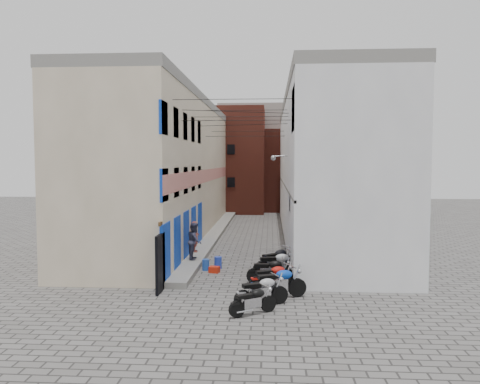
% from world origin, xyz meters
% --- Properties ---
extents(ground, '(90.00, 90.00, 0.00)m').
position_xyz_m(ground, '(0.00, 0.00, 0.00)').
color(ground, '#5C5957').
rests_on(ground, ground).
extents(plinth, '(0.90, 26.00, 0.25)m').
position_xyz_m(plinth, '(-2.05, 13.00, 0.12)').
color(plinth, gray).
rests_on(plinth, ground).
extents(building_left, '(5.10, 27.00, 9.00)m').
position_xyz_m(building_left, '(-4.98, 12.95, 4.50)').
color(building_left, '#BDAD8F').
rests_on(building_left, ground).
extents(building_right, '(5.94, 26.00, 9.00)m').
position_xyz_m(building_right, '(5.00, 13.00, 4.51)').
color(building_right, silver).
rests_on(building_right, ground).
extents(building_far_brick_left, '(6.00, 6.00, 10.00)m').
position_xyz_m(building_far_brick_left, '(-2.00, 28.00, 5.00)').
color(building_far_brick_left, maroon).
rests_on(building_far_brick_left, ground).
extents(building_far_brick_right, '(5.00, 6.00, 8.00)m').
position_xyz_m(building_far_brick_right, '(3.00, 30.00, 4.00)').
color(building_far_brick_right, maroon).
rests_on(building_far_brick_right, ground).
extents(building_far_concrete, '(8.00, 5.00, 11.00)m').
position_xyz_m(building_far_concrete, '(0.00, 34.00, 5.50)').
color(building_far_concrete, gray).
rests_on(building_far_concrete, ground).
extents(far_shopfront, '(2.00, 0.30, 2.40)m').
position_xyz_m(far_shopfront, '(0.00, 25.20, 1.20)').
color(far_shopfront, black).
rests_on(far_shopfront, ground).
extents(overhead_wires, '(5.80, 13.02, 1.32)m').
position_xyz_m(overhead_wires, '(0.00, 7.64, 7.12)').
color(overhead_wires, black).
rests_on(overhead_wires, ground).
extents(motorcycle_a, '(1.73, 1.38, 0.99)m').
position_xyz_m(motorcycle_a, '(1.06, -2.81, 0.50)').
color(motorcycle_a, black).
rests_on(motorcycle_a, ground).
extents(motorcycle_b, '(2.06, 1.43, 1.15)m').
position_xyz_m(motorcycle_b, '(1.32, -1.90, 0.57)').
color(motorcycle_b, '#A3A3A8').
rests_on(motorcycle_b, ground).
extents(motorcycle_c, '(2.28, 1.42, 1.26)m').
position_xyz_m(motorcycle_c, '(1.89, -1.00, 0.63)').
color(motorcycle_c, '#0B3CB0').
rests_on(motorcycle_c, ground).
extents(motorcycle_d, '(2.04, 1.35, 1.13)m').
position_xyz_m(motorcycle_d, '(1.72, 0.04, 0.57)').
color(motorcycle_d, red).
rests_on(motorcycle_d, ground).
extents(motorcycle_e, '(1.97, 0.72, 1.12)m').
position_xyz_m(motorcycle_e, '(1.62, 1.12, 0.56)').
color(motorcycle_e, black).
rests_on(motorcycle_e, ground).
extents(motorcycle_f, '(2.19, 1.10, 1.21)m').
position_xyz_m(motorcycle_f, '(1.90, 2.17, 0.61)').
color(motorcycle_f, '#BBBCC1').
rests_on(motorcycle_f, ground).
extents(motorcycle_g, '(2.07, 1.88, 1.23)m').
position_xyz_m(motorcycle_g, '(1.90, 2.94, 0.62)').
color(motorcycle_g, black).
rests_on(motorcycle_g, ground).
extents(person_a, '(0.49, 0.64, 1.59)m').
position_xyz_m(person_a, '(-2.26, 6.18, 1.04)').
color(person_a, '#994137').
rests_on(person_a, plinth).
extents(person_b, '(0.71, 0.89, 1.76)m').
position_xyz_m(person_b, '(-2.00, 4.38, 1.13)').
color(person_b, '#363852').
rests_on(person_b, plinth).
extents(water_jug_near, '(0.36, 0.36, 0.51)m').
position_xyz_m(water_jug_near, '(-1.30, 3.17, 0.25)').
color(water_jug_near, blue).
rests_on(water_jug_near, ground).
extents(water_jug_far, '(0.45, 0.45, 0.54)m').
position_xyz_m(water_jug_far, '(-0.79, 3.59, 0.27)').
color(water_jug_far, blue).
rests_on(water_jug_far, ground).
extents(red_crate, '(0.50, 0.42, 0.27)m').
position_xyz_m(red_crate, '(-0.86, 2.76, 0.14)').
color(red_crate, red).
rests_on(red_crate, ground).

